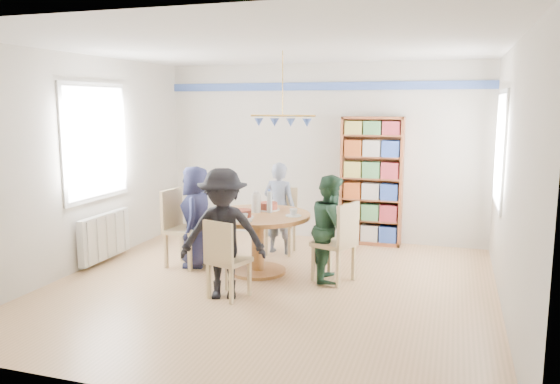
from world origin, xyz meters
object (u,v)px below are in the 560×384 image
at_px(person_left, 196,216).
at_px(person_right, 331,228).
at_px(dining_table, 258,229).
at_px(person_near, 223,234).
at_px(chair_near, 224,256).
at_px(bookshelf, 371,182).
at_px(person_far, 279,208).
at_px(chair_left, 180,224).
at_px(radiator, 105,236).
at_px(chair_right, 340,239).
at_px(chair_far, 282,217).

xyz_separation_m(person_left, person_right, (1.79, -0.04, -0.02)).
height_order(dining_table, person_near, person_near).
height_order(chair_near, person_right, person_right).
height_order(dining_table, bookshelf, bookshelf).
distance_m(dining_table, person_far, 0.95).
distance_m(chair_near, person_right, 1.39).
relative_size(chair_left, person_near, 0.71).
relative_size(person_right, person_near, 0.90).
distance_m(dining_table, person_near, 0.96).
relative_size(radiator, chair_left, 1.00).
bearing_deg(radiator, person_near, -20.39).
height_order(radiator, chair_left, chair_left).
relative_size(radiator, person_near, 0.71).
distance_m(chair_left, person_right, 2.00).
distance_m(person_right, person_far, 1.34).
height_order(dining_table, chair_right, chair_right).
bearing_deg(person_left, chair_near, 24.56).
bearing_deg(chair_left, person_near, -42.22).
xyz_separation_m(chair_near, bookshelf, (1.14, 2.85, 0.46)).
height_order(chair_right, person_right, person_right).
height_order(chair_right, person_far, person_far).
distance_m(chair_right, chair_far, 1.50).
relative_size(radiator, person_right, 0.79).
xyz_separation_m(chair_left, chair_near, (1.06, -0.98, -0.07)).
height_order(chair_near, person_left, person_left).
height_order(person_left, person_near, person_near).
bearing_deg(person_left, dining_table, 72.92).
bearing_deg(person_left, chair_left, -89.01).
xyz_separation_m(chair_right, chair_far, (-1.05, 1.07, -0.02)).
height_order(chair_left, person_right, person_right).
bearing_deg(chair_right, chair_near, -138.38).
bearing_deg(person_near, person_far, 71.23).
bearing_deg(person_right, person_far, 34.14).
xyz_separation_m(chair_near, person_far, (-0.01, 1.95, 0.17)).
bearing_deg(chair_left, chair_near, -42.82).
relative_size(person_left, person_right, 1.03).
bearing_deg(person_far, bookshelf, -136.00).
height_order(chair_near, bookshelf, bookshelf).
bearing_deg(person_left, bookshelf, 118.03).
bearing_deg(person_right, radiator, 82.46).
bearing_deg(person_far, radiator, 34.37).
xyz_separation_m(dining_table, chair_right, (1.05, -0.06, -0.03)).
height_order(person_left, person_far, person_left).
height_order(chair_right, bookshelf, bookshelf).
bearing_deg(person_left, chair_right, 72.58).
xyz_separation_m(chair_near, person_left, (-0.84, 1.04, 0.17)).
distance_m(radiator, bookshelf, 3.86).
relative_size(chair_right, chair_near, 1.10).
relative_size(chair_right, person_right, 0.76).
bearing_deg(person_left, radiator, -94.21).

